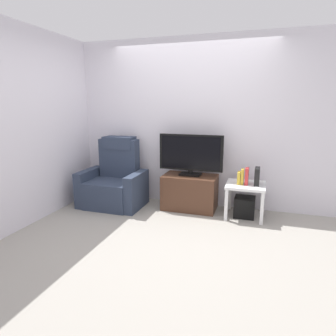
% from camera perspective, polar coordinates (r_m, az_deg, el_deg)
% --- Properties ---
extents(ground_plane, '(6.40, 6.40, 0.00)m').
position_cam_1_polar(ground_plane, '(3.93, 0.34, -11.74)').
color(ground_plane, '#9E998E').
extents(wall_back, '(6.40, 0.06, 2.60)m').
position_cam_1_polar(wall_back, '(4.68, 4.55, 8.64)').
color(wall_back, silver).
rests_on(wall_back, ground).
extents(wall_side, '(0.06, 4.48, 2.60)m').
position_cam_1_polar(wall_side, '(4.52, -23.22, 7.55)').
color(wall_side, silver).
rests_on(wall_side, ground).
extents(tv_stand, '(0.81, 0.48, 0.53)m').
position_cam_1_polar(tv_stand, '(4.56, 4.26, -4.69)').
color(tv_stand, '#4C2D1E').
rests_on(tv_stand, ground).
extents(television, '(0.97, 0.20, 0.62)m').
position_cam_1_polar(television, '(4.44, 4.44, 2.74)').
color(television, black).
rests_on(television, tv_stand).
extents(recliner_armchair, '(0.98, 0.78, 1.08)m').
position_cam_1_polar(recliner_armchair, '(4.80, -10.39, -2.68)').
color(recliner_armchair, '#2D384C').
rests_on(recliner_armchair, ground).
extents(side_table, '(0.54, 0.54, 0.49)m').
position_cam_1_polar(side_table, '(4.34, 14.84, -4.02)').
color(side_table, white).
rests_on(side_table, ground).
extents(subwoofer_box, '(0.29, 0.29, 0.29)m').
position_cam_1_polar(subwoofer_box, '(4.42, 14.65, -7.31)').
color(subwoofer_box, black).
rests_on(subwoofer_box, ground).
extents(book_leftmost, '(0.04, 0.13, 0.18)m').
position_cam_1_polar(book_leftmost, '(4.28, 13.61, -1.86)').
color(book_leftmost, gold).
rests_on(book_leftmost, side_table).
extents(book_middle, '(0.04, 0.11, 0.22)m').
position_cam_1_polar(book_middle, '(4.28, 14.26, -1.62)').
color(book_middle, gold).
rests_on(book_middle, side_table).
extents(book_rightmost, '(0.05, 0.13, 0.24)m').
position_cam_1_polar(book_rightmost, '(4.27, 15.06, -1.55)').
color(book_rightmost, red).
rests_on(book_rightmost, side_table).
extents(game_console, '(0.07, 0.20, 0.24)m').
position_cam_1_polar(game_console, '(4.30, 16.92, -1.55)').
color(game_console, black).
rests_on(game_console, side_table).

